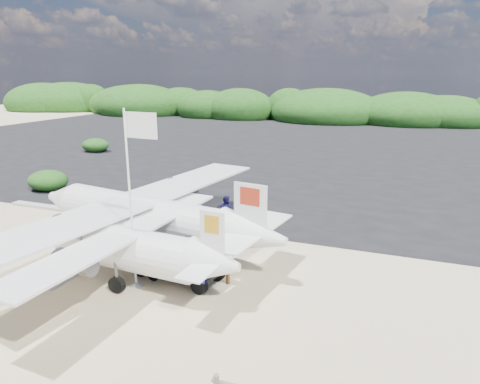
% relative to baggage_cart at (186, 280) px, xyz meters
% --- Properties ---
extents(ground, '(160.00, 160.00, 0.00)m').
position_rel_baggage_cart_xyz_m(ground, '(0.47, -0.24, 0.00)').
color(ground, beige).
extents(asphalt_apron, '(90.00, 50.00, 0.04)m').
position_rel_baggage_cart_xyz_m(asphalt_apron, '(0.47, 29.76, 0.00)').
color(asphalt_apron, '#B2B2B2').
rests_on(asphalt_apron, ground).
extents(lagoon, '(9.00, 7.00, 0.40)m').
position_rel_baggage_cart_xyz_m(lagoon, '(-8.53, 1.26, 0.00)').
color(lagoon, '#B2B2B2').
rests_on(lagoon, ground).
extents(vegetation_band, '(124.00, 8.00, 4.40)m').
position_rel_baggage_cart_xyz_m(vegetation_band, '(0.47, 54.76, 0.00)').
color(vegetation_band, '#B2B2B2').
rests_on(vegetation_band, ground).
extents(baggage_cart, '(2.92, 1.97, 1.35)m').
position_rel_baggage_cart_xyz_m(baggage_cart, '(0.00, 0.00, 0.00)').
color(baggage_cart, '#0E1ED4').
rests_on(baggage_cart, ground).
extents(flagpole, '(1.23, 0.59, 5.98)m').
position_rel_baggage_cart_xyz_m(flagpole, '(-1.38, -0.96, 0.00)').
color(flagpole, white).
rests_on(flagpole, ground).
extents(signboard, '(1.79, 0.96, 1.56)m').
position_rel_baggage_cart_xyz_m(signboard, '(0.73, 0.62, 0.00)').
color(signboard, '#4E3216').
rests_on(signboard, ground).
extents(crew_a, '(0.67, 0.54, 1.60)m').
position_rel_baggage_cart_xyz_m(crew_a, '(-1.90, 5.04, 0.80)').
color(crew_a, '#161348').
rests_on(crew_a, ground).
extents(crew_b, '(0.81, 0.67, 1.50)m').
position_rel_baggage_cart_xyz_m(crew_b, '(-0.77, 5.59, 0.75)').
color(crew_b, '#161348').
rests_on(crew_b, ground).
extents(aircraft_small, '(8.58, 8.58, 2.91)m').
position_rel_baggage_cart_xyz_m(aircraft_small, '(-11.10, 33.70, 0.00)').
color(aircraft_small, '#B2B2B2').
rests_on(aircraft_small, ground).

